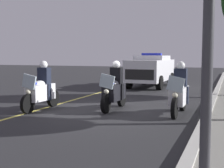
{
  "coord_description": "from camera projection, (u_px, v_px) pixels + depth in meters",
  "views": [
    {
      "loc": [
        9.93,
        3.9,
        1.9
      ],
      "look_at": [
        -0.05,
        0.0,
        0.9
      ],
      "focal_mm": 48.89,
      "sensor_mm": 36.0,
      "label": 1
    }
  ],
  "objects": [
    {
      "name": "police_suv",
      "position": [
        151.0,
        69.0,
        18.58
      ],
      "size": [
        4.93,
        2.13,
        2.05
      ],
      "color": "silver",
      "rests_on": "ground"
    },
    {
      "name": "police_motorcycle_lead_right",
      "position": [
        114.0,
        90.0,
        10.73
      ],
      "size": [
        2.14,
        0.56,
        1.72
      ],
      "color": "black",
      "rests_on": "ground"
    },
    {
      "name": "ground_plane",
      "position": [
        111.0,
        109.0,
        10.8
      ],
      "size": [
        80.0,
        80.0,
        0.0
      ],
      "primitive_type": "plane",
      "color": "#28282B"
    },
    {
      "name": "police_motorcycle_trailing",
      "position": [
        179.0,
        93.0,
        9.81
      ],
      "size": [
        2.14,
        0.56,
        1.72
      ],
      "color": "black",
      "rests_on": "ground"
    },
    {
      "name": "lane_stripe_center",
      "position": [
        54.0,
        105.0,
        11.65
      ],
      "size": [
        48.0,
        0.12,
        0.01
      ],
      "primitive_type": "cube",
      "color": "#E0D14C",
      "rests_on": "ground"
    },
    {
      "name": "curb_strip",
      "position": [
        208.0,
        114.0,
        9.61
      ],
      "size": [
        48.0,
        0.24,
        0.15
      ],
      "primitive_type": "cube",
      "color": "#B7B5AD",
      "rests_on": "ground"
    },
    {
      "name": "police_motorcycle_lead_left",
      "position": [
        41.0,
        90.0,
        10.66
      ],
      "size": [
        2.14,
        0.56,
        1.72
      ],
      "color": "black",
      "rests_on": "ground"
    }
  ]
}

